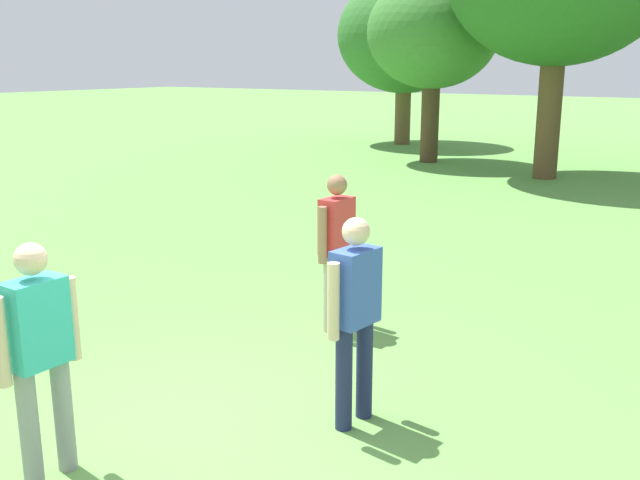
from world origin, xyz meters
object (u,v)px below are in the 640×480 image
Objects in this scene: person_thrower at (39,347)px; tree_broad_center at (433,33)px; person_bystander at (355,308)px; person_catcher at (337,241)px; tree_tall_left at (405,36)px; frisbee at (45,354)px.

person_thrower is 0.32× the size of tree_broad_center.
tree_broad_center reaches higher than person_bystander.
person_catcher is at bearing 125.93° from person_bystander.
tree_tall_left is at bearing 114.89° from person_catcher.
person_bystander is 20.35m from tree_tall_left.
tree_tall_left is (-8.85, 18.12, 2.70)m from person_bystander.
tree_broad_center is at bearing 112.93° from person_bystander.
tree_tall_left is at bearing 110.70° from person_thrower.
frisbee is (-1.84, 1.29, -0.93)m from person_thrower.
person_thrower and person_bystander have the same top height.
person_bystander is at bearing -63.98° from tree_tall_left.
frisbee is 15.50m from tree_broad_center.
person_bystander is at bearing -67.07° from tree_broad_center.
person_thrower is 1.00× the size of person_bystander.
frisbee is 0.05× the size of tree_tall_left.
tree_broad_center is at bearing 106.38° from person_thrower.
person_catcher is 0.29× the size of tree_tall_left.
frisbee is at bearing -131.48° from person_catcher.
frisbee is at bearing -78.95° from tree_broad_center.
frisbee is (-1.94, -2.19, -0.93)m from person_catcher.
tree_tall_left reaches higher than tree_broad_center.
person_bystander is 0.29× the size of tree_tall_left.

